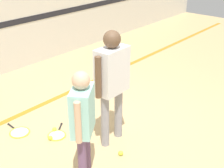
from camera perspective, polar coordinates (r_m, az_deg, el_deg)
The scene contains 9 objects.
ground_plane at distance 4.68m, azimuth -0.09°, elevation -8.76°, with size 16.00×16.00×0.00m, color tan.
floor_stripe at distance 5.59m, azimuth -11.43°, elevation -3.11°, with size 14.40×0.10×0.01m.
person_instructor at distance 4.02m, azimuth 0.00°, elevation 1.41°, with size 0.61×0.25×1.60m.
person_student_left at distance 3.41m, azimuth -5.39°, elevation -5.93°, with size 0.45×0.40×1.39m.
racket_spare_on_floor at distance 4.67m, azimuth -10.02°, elevation -9.10°, with size 0.46×0.39×0.03m.
racket_second_spare at distance 4.86m, azimuth -16.63°, elevation -8.39°, with size 0.31×0.50×0.03m.
tennis_ball_near_instructor at distance 4.22m, azimuth 1.60°, elevation -12.52°, with size 0.07×0.07×0.07m, color #CCE038.
tennis_ball_by_spare_racket at distance 4.75m, azimuth -10.48°, elevation -8.16°, with size 0.07×0.07×0.07m, color #CCE038.
tennis_ball_stray_left at distance 4.58m, azimuth -11.22°, elevation -9.66°, with size 0.07×0.07×0.07m, color #CCE038.
Camera 1 is at (-2.93, -2.53, 2.62)m, focal length 50.00 mm.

